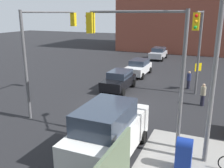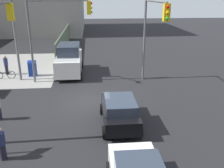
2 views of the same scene
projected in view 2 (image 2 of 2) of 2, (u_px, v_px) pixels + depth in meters
name	position (u px, v px, depth m)	size (l,w,h in m)	color
ground_plane	(90.00, 102.00, 16.71)	(120.00, 120.00, 0.00)	black
construction_fence	(64.00, 41.00, 31.80)	(17.65, 0.12, 2.40)	#56664C
traffic_signal_se_corner	(152.00, 27.00, 17.59)	(5.89, 0.36, 6.50)	#59595B
traffic_signal_ne_corner	(54.00, 25.00, 19.15)	(0.36, 4.97, 6.50)	#59595B
street_lamp_corner	(16.00, 23.00, 19.28)	(2.09, 1.96, 8.00)	slate
mailbox_blue	(32.00, 68.00, 21.85)	(0.56, 0.64, 1.43)	navy
sedan_black	(119.00, 111.00, 13.57)	(3.99, 2.02, 1.62)	black
van_white_delivery	(69.00, 60.00, 22.37)	(5.40, 2.32, 2.62)	white
pedestrian_crossing	(6.00, 65.00, 22.16)	(0.36, 0.36, 1.76)	navy
pedestrian_waiting	(1.00, 143.00, 10.69)	(0.36, 0.36, 1.56)	navy
bicycle_leaning_on_fence	(5.00, 75.00, 21.25)	(0.05, 1.75, 0.97)	black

